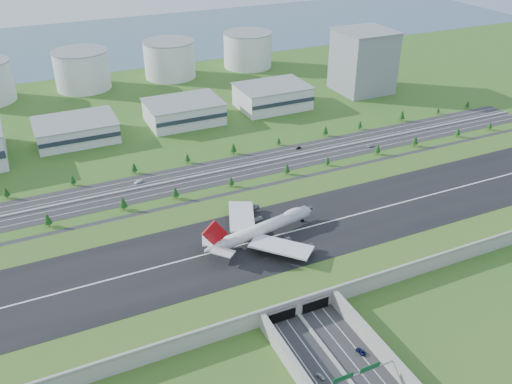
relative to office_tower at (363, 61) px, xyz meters
name	(u,v)px	position (x,y,z in m)	size (l,w,h in m)	color
ground	(253,255)	(-200.00, -195.00, -27.50)	(1200.00, 1200.00, 0.00)	#335C1C
airfield_deck	(253,248)	(-200.00, -195.09, -23.38)	(520.00, 100.00, 9.20)	gray
sign_gantry_near	(356,376)	(-200.00, -290.04, -20.55)	(38.70, 0.70, 9.80)	gray
north_expressway	(193,177)	(-200.00, -100.00, -27.44)	(560.00, 36.00, 0.12)	#28282B
tree_row	(199,170)	(-195.88, -99.80, -22.78)	(501.86, 48.70, 8.46)	#3D2819
hangar_mid_a	(76,130)	(-260.00, -5.00, -20.00)	(58.00, 42.00, 15.00)	silver
hangar_mid_b	(184,112)	(-175.00, -5.00, -19.00)	(58.00, 42.00, 17.00)	silver
hangar_mid_c	(272,97)	(-95.00, -5.00, -18.00)	(58.00, 42.00, 19.00)	silver
office_tower	(363,61)	(0.00, 0.00, 0.00)	(46.00, 46.00, 55.00)	gray
fuel_tank_b	(82,70)	(-235.00, 115.00, -10.00)	(50.00, 50.00, 35.00)	silver
fuel_tank_c	(170,59)	(-150.00, 115.00, -10.00)	(50.00, 50.00, 35.00)	silver
fuel_tank_d	(248,50)	(-65.00, 115.00, -10.00)	(50.00, 50.00, 35.00)	silver
bay_water	(91,43)	(-200.00, 285.00, -27.47)	(1200.00, 260.00, 0.06)	#3B5D72
boeing_747	(263,228)	(-193.68, -193.90, -13.27)	(70.51, 66.04, 22.01)	silver
car_0	(321,376)	(-209.28, -280.10, -26.67)	(1.69, 4.20, 1.43)	#B0B0B5
car_2	(361,351)	(-187.50, -275.76, -26.71)	(2.22, 4.81, 1.34)	#0B0E3A
car_5	(298,148)	(-115.58, -90.00, -26.71)	(1.42, 4.06, 1.34)	black
car_6	(371,146)	(-65.63, -109.61, -26.57)	(2.69, 5.84, 1.62)	#BCBCC1
car_7	(138,182)	(-235.44, -92.58, -26.55)	(2.32, 5.70, 1.65)	white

